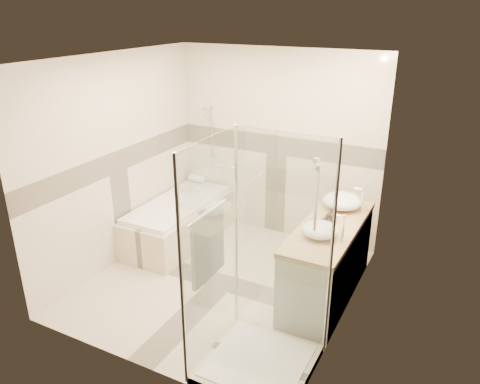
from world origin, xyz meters
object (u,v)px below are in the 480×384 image
at_px(shower_enclosure, 251,311).
at_px(amenity_bottle_a, 326,221).
at_px(bathtub, 179,219).
at_px(amenity_bottle_b, 331,215).
at_px(vessel_sink_near, 342,201).
at_px(vanity, 327,261).
at_px(vessel_sink_far, 320,230).

xyz_separation_m(shower_enclosure, amenity_bottle_a, (0.27, 1.19, 0.42)).
xyz_separation_m(bathtub, amenity_bottle_b, (2.13, -0.25, 0.62)).
bearing_deg(amenity_bottle_a, vessel_sink_near, 90.00).
height_order(shower_enclosure, amenity_bottle_a, shower_enclosure).
bearing_deg(bathtub, vanity, -9.25).
relative_size(vessel_sink_far, amenity_bottle_b, 2.50).
bearing_deg(vessel_sink_far, vanity, 86.06).
bearing_deg(amenity_bottle_a, vanity, 76.42).
xyz_separation_m(bathtub, amenity_bottle_a, (2.13, -0.43, 0.62)).
bearing_deg(amenity_bottle_b, shower_enclosure, -101.29).
bearing_deg(vanity, shower_enclosure, -102.97).
xyz_separation_m(bathtub, vessel_sink_near, (2.13, 0.14, 0.63)).
relative_size(shower_enclosure, amenity_bottle_b, 14.07).
bearing_deg(vessel_sink_near, bathtub, -176.29).
height_order(bathtub, amenity_bottle_b, amenity_bottle_b).
height_order(vessel_sink_near, amenity_bottle_a, vessel_sink_near).
distance_m(vessel_sink_far, amenity_bottle_b, 0.39).
relative_size(bathtub, amenity_bottle_b, 11.73).
bearing_deg(shower_enclosure, vessel_sink_near, 81.18).
distance_m(bathtub, shower_enclosure, 2.47).
bearing_deg(shower_enclosure, vanity, 77.03).
bearing_deg(amenity_bottle_b, amenity_bottle_a, -90.00).
distance_m(vanity, amenity_bottle_a, 0.51).
bearing_deg(vanity, amenity_bottle_a, -103.58).
distance_m(shower_enclosure, vessel_sink_near, 1.83).
distance_m(shower_enclosure, vessel_sink_far, 1.10).
distance_m(bathtub, amenity_bottle_a, 2.26).
relative_size(bathtub, vessel_sink_far, 4.70).
height_order(shower_enclosure, vessel_sink_far, shower_enclosure).
height_order(shower_enclosure, amenity_bottle_b, shower_enclosure).
xyz_separation_m(bathtub, shower_enclosure, (1.86, -1.62, 0.20)).
height_order(vessel_sink_near, vessel_sink_far, vessel_sink_near).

